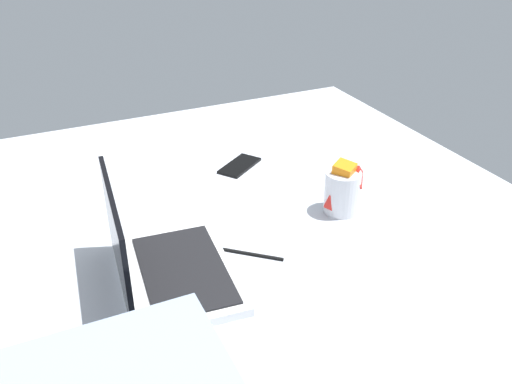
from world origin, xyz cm
name	(u,v)px	position (x,y,z in cm)	size (l,w,h in cm)	color
bed_mattress	(282,269)	(0.00, 0.00, 9.00)	(180.00, 140.00, 18.00)	#B7BCC6
laptop	(161,265)	(-3.55, 30.28, 22.41)	(34.99, 25.95, 23.00)	silver
snack_cup	(342,190)	(5.04, -19.09, 24.02)	(9.00, 11.64, 13.74)	silver
cell_phone	(240,166)	(38.84, -5.68, 18.40)	(6.80, 14.00, 0.80)	black
charger_cable	(247,253)	(-2.15, 10.35, 18.30)	(17.00, 0.60, 0.60)	black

